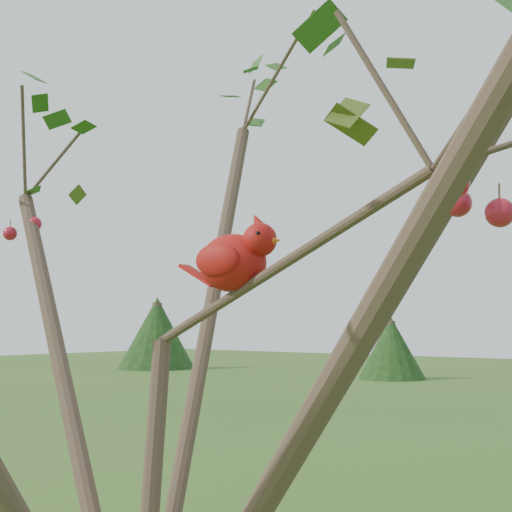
# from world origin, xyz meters

# --- Properties ---
(crabapple_tree) EXTENTS (2.35, 2.05, 2.95)m
(crabapple_tree) POSITION_xyz_m (0.03, -0.02, 2.12)
(crabapple_tree) COLOR #3E2C21
(crabapple_tree) RESTS_ON ground
(cardinal) EXTENTS (0.22, 0.12, 0.15)m
(cardinal) POSITION_xyz_m (0.15, 0.08, 2.10)
(cardinal) COLOR #A9100E
(cardinal) RESTS_ON ground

